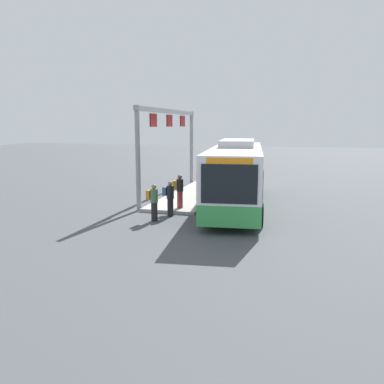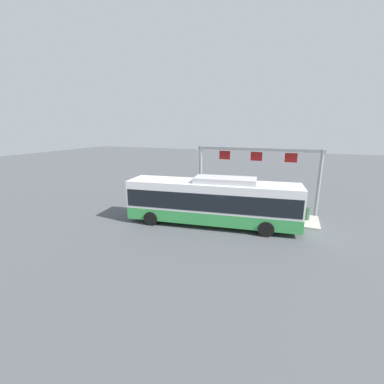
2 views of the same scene
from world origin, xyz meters
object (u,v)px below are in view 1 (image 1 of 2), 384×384
trash_bin (206,177)px  person_waiting_mid (179,190)px  person_boarding (154,201)px  person_waiting_near (170,198)px  bus_main (236,172)px

trash_bin → person_waiting_mid: bearing=4.8°
person_boarding → person_waiting_near: size_ratio=1.00×
person_waiting_near → person_waiting_mid: bearing=88.0°
person_waiting_mid → bus_main: bearing=11.1°
bus_main → person_waiting_near: 4.23m
person_boarding → trash_bin: person_boarding is taller
person_boarding → trash_bin: 10.57m
person_boarding → person_waiting_near: 1.15m
bus_main → person_boarding: size_ratio=7.24×
person_boarding → person_waiting_near: bearing=80.8°
person_waiting_near → trash_bin: size_ratio=1.86×
bus_main → person_waiting_near: size_ratio=7.24×
bus_main → person_waiting_mid: bearing=-57.7°
bus_main → person_waiting_near: (3.22, -2.58, -0.92)m
person_waiting_near → person_waiting_mid: 1.19m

